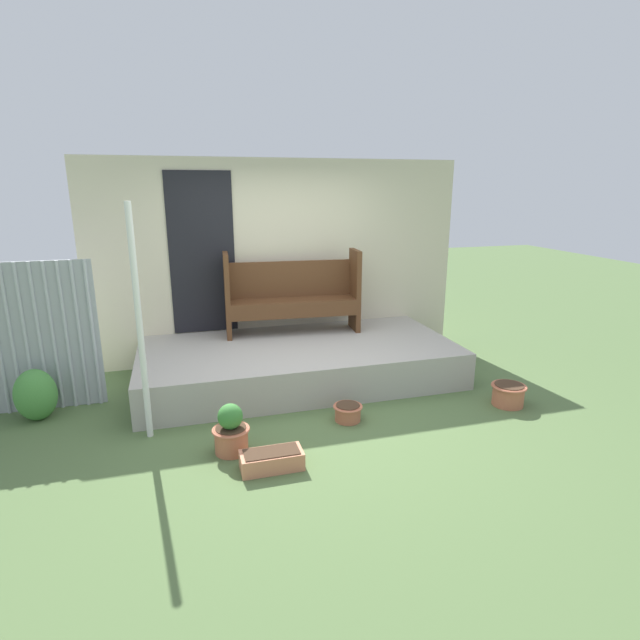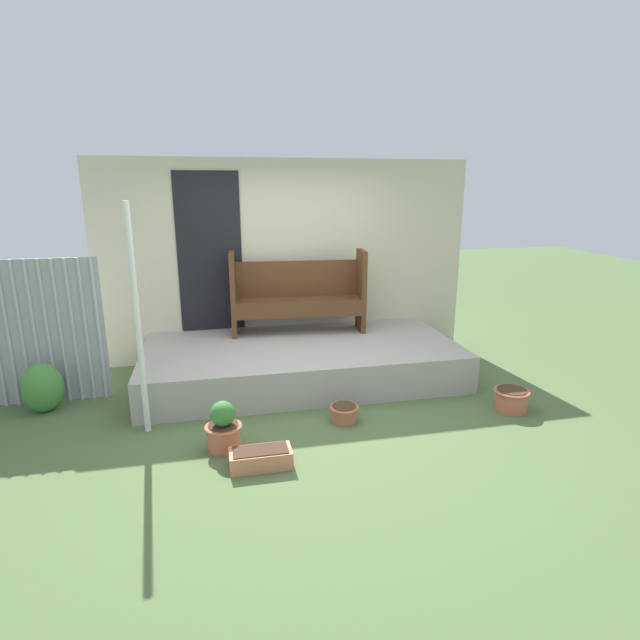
# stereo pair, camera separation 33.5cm
# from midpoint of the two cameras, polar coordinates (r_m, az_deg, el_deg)

# --- Properties ---
(ground_plane) EXTENTS (24.00, 24.00, 0.00)m
(ground_plane) POSITION_cam_midpoint_polar(r_m,az_deg,el_deg) (5.28, -2.94, -10.29)
(ground_plane) COLOR #516B3D
(porch_slab) EXTENTS (3.68, 1.77, 0.43)m
(porch_slab) POSITION_cam_midpoint_polar(r_m,az_deg,el_deg) (6.02, -4.04, -4.82)
(porch_slab) COLOR #A8A399
(porch_slab) RESTS_ON ground_plane
(house_wall) EXTENTS (4.88, 0.08, 2.60)m
(house_wall) POSITION_cam_midpoint_polar(r_m,az_deg,el_deg) (6.62, -6.24, 6.72)
(house_wall) COLOR beige
(house_wall) RESTS_ON ground_plane
(support_post) EXTENTS (0.06, 0.06, 2.14)m
(support_post) POSITION_cam_midpoint_polar(r_m,az_deg,el_deg) (4.72, -21.86, -0.64)
(support_post) COLOR white
(support_post) RESTS_ON ground_plane
(bench) EXTENTS (1.71, 0.52, 1.05)m
(bench) POSITION_cam_midpoint_polar(r_m,az_deg,el_deg) (6.35, -4.70, 3.18)
(bench) COLOR #54331C
(bench) RESTS_ON porch_slab
(flower_pot_left) EXTENTS (0.33, 0.33, 0.45)m
(flower_pot_left) POSITION_cam_midpoint_polar(r_m,az_deg,el_deg) (4.54, -12.28, -12.37)
(flower_pot_left) COLOR #B76647
(flower_pot_left) RESTS_ON ground_plane
(flower_pot_middle) EXTENTS (0.29, 0.29, 0.17)m
(flower_pot_middle) POSITION_cam_midpoint_polar(r_m,az_deg,el_deg) (5.03, 1.26, -10.45)
(flower_pot_middle) COLOR #B76647
(flower_pot_middle) RESTS_ON ground_plane
(flower_pot_right) EXTENTS (0.37, 0.37, 0.23)m
(flower_pot_right) POSITION_cam_midpoint_polar(r_m,az_deg,el_deg) (5.65, 19.14, -7.98)
(flower_pot_right) COLOR #B76647
(flower_pot_right) RESTS_ON ground_plane
(planter_box_rect) EXTENTS (0.51, 0.24, 0.16)m
(planter_box_rect) POSITION_cam_midpoint_polar(r_m,az_deg,el_deg) (4.30, -7.86, -15.60)
(planter_box_rect) COLOR tan
(planter_box_rect) RESTS_ON ground_plane
(shrub_by_fence) EXTENTS (0.40, 0.36, 0.53)m
(shrub_by_fence) POSITION_cam_midpoint_polar(r_m,az_deg,el_deg) (5.81, -31.21, -7.34)
(shrub_by_fence) COLOR #478C3D
(shrub_by_fence) RESTS_ON ground_plane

